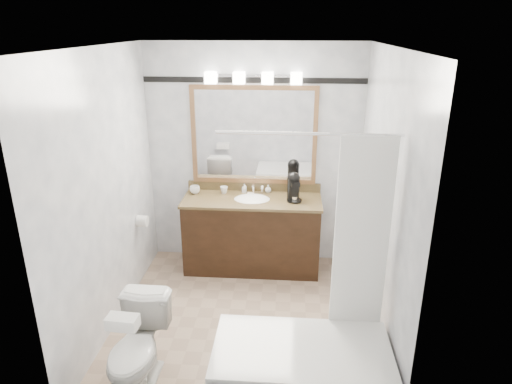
{
  "coord_description": "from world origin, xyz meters",
  "views": [
    {
      "loc": [
        0.4,
        -3.65,
        2.67
      ],
      "look_at": [
        0.1,
        0.35,
        1.18
      ],
      "focal_mm": 32.0,
      "sensor_mm": 36.0,
      "label": 1
    }
  ],
  "objects": [
    {
      "name": "vanity",
      "position": [
        0.0,
        1.02,
        0.44
      ],
      "size": [
        1.53,
        0.58,
        0.97
      ],
      "color": "black",
      "rests_on": "ground"
    },
    {
      "name": "mirror",
      "position": [
        0.0,
        1.28,
        1.5
      ],
      "size": [
        1.4,
        0.04,
        1.1
      ],
      "color": "#926642",
      "rests_on": "room"
    },
    {
      "name": "tp_roll",
      "position": [
        -1.14,
        0.66,
        0.7
      ],
      "size": [
        0.11,
        0.12,
        0.12
      ],
      "primitive_type": "cylinder",
      "rotation": [
        0.0,
        1.57,
        0.0
      ],
      "color": "white",
      "rests_on": "room"
    },
    {
      "name": "soap_bottle_a",
      "position": [
        -0.1,
        1.21,
        0.9
      ],
      "size": [
        0.05,
        0.05,
        0.1
      ],
      "primitive_type": "imported",
      "rotation": [
        0.0,
        0.0,
        -0.15
      ],
      "color": "white",
      "rests_on": "vanity"
    },
    {
      "name": "cup_left",
      "position": [
        -0.66,
        1.14,
        0.89
      ],
      "size": [
        0.13,
        0.13,
        0.09
      ],
      "primitive_type": "imported",
      "rotation": [
        0.0,
        0.0,
        0.18
      ],
      "color": "white",
      "rests_on": "vanity"
    },
    {
      "name": "cup_right",
      "position": [
        -0.33,
        1.17,
        0.89
      ],
      "size": [
        0.1,
        0.1,
        0.08
      ],
      "primitive_type": "imported",
      "rotation": [
        0.0,
        0.0,
        -0.25
      ],
      "color": "white",
      "rests_on": "vanity"
    },
    {
      "name": "toilet",
      "position": [
        -0.71,
        -0.92,
        0.35
      ],
      "size": [
        0.41,
        0.7,
        0.71
      ],
      "primitive_type": "imported",
      "rotation": [
        0.0,
        0.0,
        -0.02
      ],
      "color": "white",
      "rests_on": "ground"
    },
    {
      "name": "accent_stripe",
      "position": [
        0.0,
        1.29,
        2.1
      ],
      "size": [
        2.4,
        0.01,
        0.06
      ],
      "primitive_type": "cube",
      "color": "black",
      "rests_on": "room"
    },
    {
      "name": "bathtub",
      "position": [
        0.55,
        -0.9,
        0.28
      ],
      "size": [
        1.3,
        0.75,
        1.96
      ],
      "color": "white",
      "rests_on": "ground"
    },
    {
      "name": "vanity_light_bar",
      "position": [
        0.0,
        1.23,
        2.13
      ],
      "size": [
        1.02,
        0.14,
        0.12
      ],
      "color": "silver",
      "rests_on": "room"
    },
    {
      "name": "room",
      "position": [
        0.0,
        0.0,
        1.25
      ],
      "size": [
        2.42,
        2.62,
        2.52
      ],
      "color": "tan",
      "rests_on": "ground"
    },
    {
      "name": "coffee_maker",
      "position": [
        0.45,
        1.03,
        1.01
      ],
      "size": [
        0.17,
        0.21,
        0.32
      ],
      "rotation": [
        0.0,
        0.0,
        0.25
      ],
      "color": "black",
      "rests_on": "vanity"
    },
    {
      "name": "soap_bottle_b",
      "position": [
        0.17,
        1.23,
        0.9
      ],
      "size": [
        0.09,
        0.09,
        0.09
      ],
      "primitive_type": "imported",
      "rotation": [
        0.0,
        0.0,
        -0.21
      ],
      "color": "white",
      "rests_on": "vanity"
    },
    {
      "name": "soap_bar",
      "position": [
        -0.02,
        1.13,
        0.86
      ],
      "size": [
        0.08,
        0.05,
        0.02
      ],
      "primitive_type": "cube",
      "rotation": [
        0.0,
        0.0,
        -0.04
      ],
      "color": "beige",
      "rests_on": "vanity"
    },
    {
      "name": "tissue_box",
      "position": [
        -0.71,
        -1.12,
        0.75
      ],
      "size": [
        0.22,
        0.13,
        0.09
      ],
      "primitive_type": "cube",
      "rotation": [
        0.0,
        0.0,
        -0.07
      ],
      "color": "white",
      "rests_on": "toilet"
    }
  ]
}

